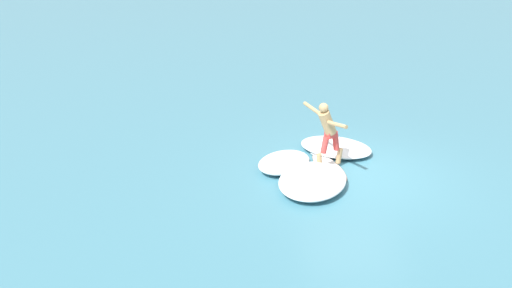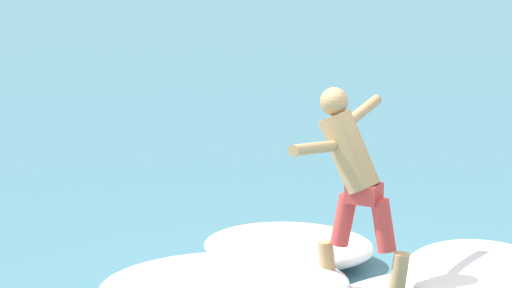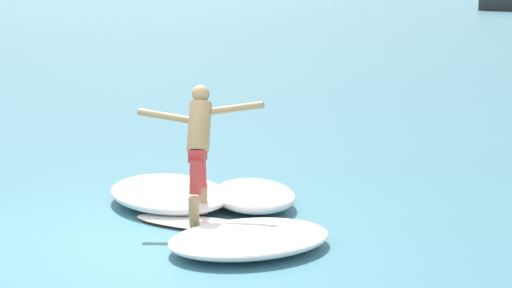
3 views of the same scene
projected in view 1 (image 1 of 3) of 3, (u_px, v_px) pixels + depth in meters
ground_plane at (359, 174)px, 12.19m from camera, size 200.00×200.00×0.00m
surfboard at (328, 166)px, 12.51m from camera, size 1.95×1.04×0.21m
surfer at (328, 129)px, 12.02m from camera, size 1.41×1.05×1.69m
wave_foam_at_tail at (336, 147)px, 13.43m from camera, size 2.11×2.36×0.25m
wave_foam_at_nose at (313, 181)px, 11.52m from camera, size 2.43×2.11×0.32m
wave_foam_beside at (284, 162)px, 12.44m from camera, size 1.89×1.82×0.33m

